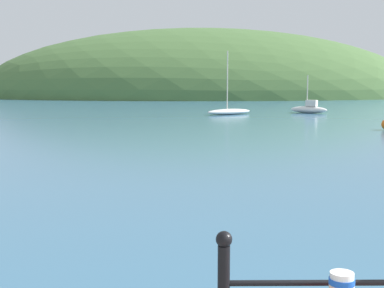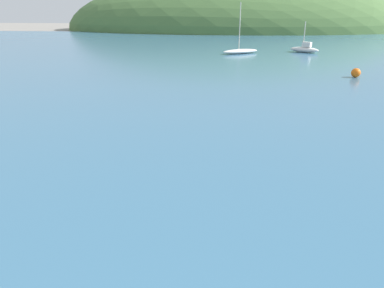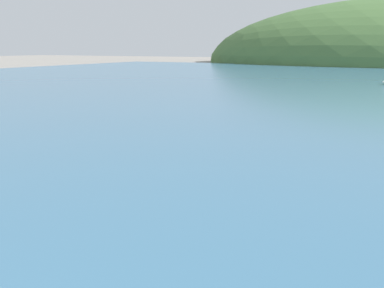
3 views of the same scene
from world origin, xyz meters
TOP-DOWN VIEW (x-y plane):
  - water at (0.00, 32.00)m, footprint 80.00×60.00m
  - far_hillside at (0.00, 71.50)m, footprint 60.70×33.39m
  - boat_far_left at (6.31, 33.67)m, footprint 2.52×2.13m
  - boat_blue_hull at (0.81, 32.30)m, footprint 3.32×2.63m

SIDE VIEW (x-z plane):
  - far_hillside at x=0.00m, z-range -9.29..9.29m
  - water at x=0.00m, z-range 0.00..0.10m
  - boat_blue_hull at x=0.81m, z-range -1.72..2.35m
  - boat_far_left at x=6.31m, z-range -0.87..1.67m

